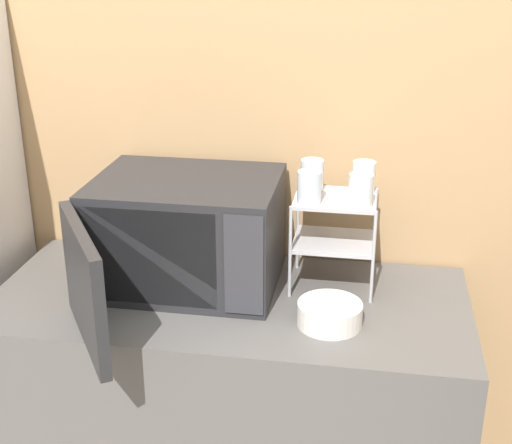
{
  "coord_description": "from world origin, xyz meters",
  "views": [
    {
      "loc": [
        0.4,
        -1.53,
        1.92
      ],
      "look_at": [
        0.08,
        0.35,
        1.15
      ],
      "focal_mm": 50.0,
      "sensor_mm": 36.0,
      "label": 1
    }
  ],
  "objects_px": {
    "bowl": "(330,314)",
    "glass_front_left": "(309,187)",
    "glass_back_right": "(364,177)",
    "glass_front_right": "(361,190)",
    "glass_back_left": "(312,175)",
    "dish_rack": "(334,222)",
    "microwave": "(183,234)"
  },
  "relations": [
    {
      "from": "bowl",
      "to": "dish_rack",
      "type": "bearing_deg",
      "value": 92.39
    },
    {
      "from": "glass_front_right",
      "to": "bowl",
      "type": "relative_size",
      "value": 0.52
    },
    {
      "from": "microwave",
      "to": "glass_front_right",
      "type": "bearing_deg",
      "value": 0.97
    },
    {
      "from": "microwave",
      "to": "dish_rack",
      "type": "bearing_deg",
      "value": 9.02
    },
    {
      "from": "microwave",
      "to": "glass_front_left",
      "type": "relative_size",
      "value": 8.52
    },
    {
      "from": "glass_front_right",
      "to": "glass_back_right",
      "type": "bearing_deg",
      "value": 87.56
    },
    {
      "from": "microwave",
      "to": "glass_front_left",
      "type": "height_order",
      "value": "glass_front_left"
    },
    {
      "from": "microwave",
      "to": "glass_back_right",
      "type": "xyz_separation_m",
      "value": [
        0.53,
        0.13,
        0.17
      ]
    },
    {
      "from": "microwave",
      "to": "dish_rack",
      "type": "relative_size",
      "value": 2.78
    },
    {
      "from": "glass_back_left",
      "to": "bowl",
      "type": "height_order",
      "value": "glass_back_left"
    },
    {
      "from": "dish_rack",
      "to": "glass_back_left",
      "type": "relative_size",
      "value": 3.06
    },
    {
      "from": "glass_back_left",
      "to": "dish_rack",
      "type": "bearing_deg",
      "value": -35.91
    },
    {
      "from": "glass_front_right",
      "to": "bowl",
      "type": "xyz_separation_m",
      "value": [
        -0.06,
        -0.19,
        -0.3
      ]
    },
    {
      "from": "microwave",
      "to": "bowl",
      "type": "height_order",
      "value": "microwave"
    },
    {
      "from": "bowl",
      "to": "glass_back_right",
      "type": "bearing_deg",
      "value": 77.62
    },
    {
      "from": "glass_front_right",
      "to": "glass_front_left",
      "type": "bearing_deg",
      "value": 178.77
    },
    {
      "from": "microwave",
      "to": "glass_front_right",
      "type": "distance_m",
      "value": 0.55
    },
    {
      "from": "glass_front_left",
      "to": "glass_front_right",
      "type": "xyz_separation_m",
      "value": [
        0.15,
        -0.0,
        0.0
      ]
    },
    {
      "from": "glass_front_right",
      "to": "glass_back_left",
      "type": "xyz_separation_m",
      "value": [
        -0.15,
        0.12,
        0.0
      ]
    },
    {
      "from": "microwave",
      "to": "glass_back_right",
      "type": "height_order",
      "value": "glass_back_right"
    },
    {
      "from": "microwave",
      "to": "bowl",
      "type": "xyz_separation_m",
      "value": [
        0.46,
        -0.18,
        -0.14
      ]
    },
    {
      "from": "dish_rack",
      "to": "glass_front_right",
      "type": "distance_m",
      "value": 0.16
    },
    {
      "from": "microwave",
      "to": "dish_rack",
      "type": "xyz_separation_m",
      "value": [
        0.45,
        0.07,
        0.04
      ]
    },
    {
      "from": "glass_front_right",
      "to": "dish_rack",
      "type": "bearing_deg",
      "value": 139.49
    },
    {
      "from": "dish_rack",
      "to": "glass_front_right",
      "type": "height_order",
      "value": "glass_front_right"
    },
    {
      "from": "glass_front_left",
      "to": "bowl",
      "type": "bearing_deg",
      "value": -66.19
    },
    {
      "from": "microwave",
      "to": "dish_rack",
      "type": "height_order",
      "value": "microwave"
    },
    {
      "from": "bowl",
      "to": "glass_front_left",
      "type": "bearing_deg",
      "value": 113.81
    },
    {
      "from": "glass_back_right",
      "to": "bowl",
      "type": "distance_m",
      "value": 0.44
    },
    {
      "from": "dish_rack",
      "to": "glass_front_right",
      "type": "bearing_deg",
      "value": -40.51
    },
    {
      "from": "glass_front_left",
      "to": "glass_back_right",
      "type": "height_order",
      "value": "same"
    },
    {
      "from": "glass_front_right",
      "to": "glass_back_left",
      "type": "distance_m",
      "value": 0.19
    }
  ]
}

